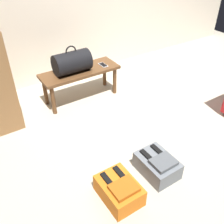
# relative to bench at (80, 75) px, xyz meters

# --- Properties ---
(ground_plane) EXTENTS (6.60, 6.60, 0.00)m
(ground_plane) POSITION_rel_bench_xyz_m (0.50, -0.87, -0.35)
(ground_plane) COLOR #B2A893
(bench) EXTENTS (1.00, 0.36, 0.41)m
(bench) POSITION_rel_bench_xyz_m (0.00, 0.00, 0.00)
(bench) COLOR brown
(bench) RESTS_ON ground
(duffel_bag_black) EXTENTS (0.44, 0.26, 0.34)m
(duffel_bag_black) POSITION_rel_bench_xyz_m (-0.09, -0.00, 0.20)
(duffel_bag_black) COLOR black
(duffel_bag_black) RESTS_ON bench
(cell_phone) EXTENTS (0.07, 0.14, 0.01)m
(cell_phone) POSITION_rel_bench_xyz_m (0.32, -0.04, 0.07)
(cell_phone) COLOR silver
(cell_phone) RESTS_ON bench
(backpack_orange) EXTENTS (0.28, 0.38, 0.21)m
(backpack_orange) POSITION_rel_bench_xyz_m (-0.47, -1.56, -0.25)
(backpack_orange) COLOR orange
(backpack_orange) RESTS_ON ground
(backpack_grey) EXTENTS (0.28, 0.38, 0.21)m
(backpack_grey) POSITION_rel_bench_xyz_m (-0.02, -1.53, -0.25)
(backpack_grey) COLOR slate
(backpack_grey) RESTS_ON ground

